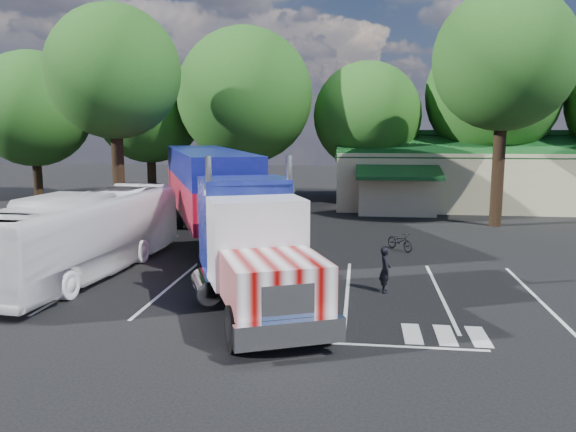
# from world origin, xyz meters

# --- Properties ---
(ground) EXTENTS (120.00, 120.00, 0.00)m
(ground) POSITION_xyz_m (0.00, 0.00, 0.00)
(ground) COLOR black
(ground) RESTS_ON ground
(event_hall) EXTENTS (24.20, 14.12, 5.55)m
(event_hall) POSITION_xyz_m (13.74, 17.81, 2.21)
(event_hall) COLOR #BFB48E
(event_hall) RESTS_ON ground
(tree_row_a) EXTENTS (9.00, 9.00, 11.68)m
(tree_row_a) POSITION_xyz_m (-22.00, 16.50, 7.16)
(tree_row_a) COLOR black
(tree_row_a) RESTS_ON ground
(tree_row_b) EXTENTS (8.40, 8.40, 11.35)m
(tree_row_b) POSITION_xyz_m (-13.00, 17.80, 7.13)
(tree_row_b) COLOR black
(tree_row_b) RESTS_ON ground
(tree_row_c) EXTENTS (10.00, 10.00, 13.05)m
(tree_row_c) POSITION_xyz_m (-5.00, 16.20, 8.04)
(tree_row_c) COLOR black
(tree_row_c) RESTS_ON ground
(tree_row_d) EXTENTS (8.00, 8.00, 10.60)m
(tree_row_d) POSITION_xyz_m (4.00, 17.50, 6.58)
(tree_row_d) COLOR black
(tree_row_d) RESTS_ON ground
(tree_row_e) EXTENTS (9.60, 9.60, 12.90)m
(tree_row_e) POSITION_xyz_m (13.00, 18.00, 8.09)
(tree_row_e) COLOR black
(tree_row_e) RESTS_ON ground
(tree_near_left) EXTENTS (7.60, 7.60, 12.65)m
(tree_near_left) POSITION_xyz_m (-10.50, 6.00, 8.81)
(tree_near_left) COLOR black
(tree_near_left) RESTS_ON ground
(tree_near_right) EXTENTS (8.00, 8.00, 13.50)m
(tree_near_right) POSITION_xyz_m (11.50, 8.50, 9.46)
(tree_near_right) COLOR black
(tree_near_right) RESTS_ON ground
(semi_truck) EXTENTS (11.51, 22.38, 4.84)m
(semi_truck) POSITION_xyz_m (-2.90, -0.75, 2.74)
(semi_truck) COLOR black
(semi_truck) RESTS_ON ground
(woman) EXTENTS (0.44, 0.62, 1.61)m
(woman) POSITION_xyz_m (4.50, -6.00, 0.80)
(woman) COLOR black
(woman) RESTS_ON ground
(bicycle) EXTENTS (1.49, 1.72, 0.89)m
(bicycle) POSITION_xyz_m (5.50, 1.00, 0.45)
(bicycle) COLOR black
(bicycle) RESTS_ON ground
(tour_bus) EXTENTS (3.63, 11.84, 3.25)m
(tour_bus) POSITION_xyz_m (-7.00, -5.10, 1.62)
(tour_bus) COLOR white
(tour_bus) RESTS_ON ground
(silver_sedan) EXTENTS (3.94, 2.70, 1.23)m
(silver_sedan) POSITION_xyz_m (11.25, 14.00, 0.61)
(silver_sedan) COLOR #AFB1B7
(silver_sedan) RESTS_ON ground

